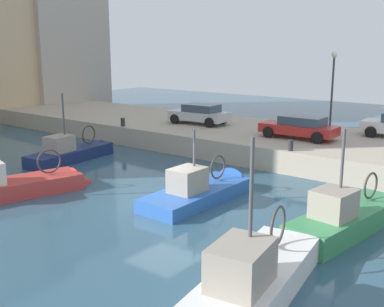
{
  "coord_description": "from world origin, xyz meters",
  "views": [
    {
      "loc": [
        -13.92,
        -12.33,
        6.32
      ],
      "look_at": [
        3.79,
        1.49,
        1.2
      ],
      "focal_mm": 44.19,
      "sensor_mm": 36.0,
      "label": 1
    }
  ],
  "objects_px": {
    "fishing_boat_green": "(350,225)",
    "fishing_boat_red": "(23,191)",
    "fishing_boat_white": "(258,287)",
    "mooring_bollard_north": "(123,122)",
    "fishing_boat_blue": "(203,195)",
    "fishing_boat_navy": "(75,157)",
    "parked_car_silver": "(200,114)",
    "parked_car_red": "(300,127)",
    "quay_streetlamp": "(333,79)",
    "mooring_bollard_mid": "(291,145)"
  },
  "relations": [
    {
      "from": "fishing_boat_red",
      "to": "mooring_bollard_north",
      "type": "distance_m",
      "value": 11.23
    },
    {
      "from": "fishing_boat_green",
      "to": "mooring_bollard_mid",
      "type": "bearing_deg",
      "value": 43.0
    },
    {
      "from": "fishing_boat_white",
      "to": "quay_streetlamp",
      "type": "relative_size",
      "value": 1.44
    },
    {
      "from": "fishing_boat_red",
      "to": "parked_car_silver",
      "type": "height_order",
      "value": "fishing_boat_red"
    },
    {
      "from": "fishing_boat_red",
      "to": "fishing_boat_navy",
      "type": "bearing_deg",
      "value": 31.7
    },
    {
      "from": "fishing_boat_navy",
      "to": "fishing_boat_blue",
      "type": "bearing_deg",
      "value": -96.33
    },
    {
      "from": "quay_streetlamp",
      "to": "mooring_bollard_north",
      "type": "bearing_deg",
      "value": 115.71
    },
    {
      "from": "quay_streetlamp",
      "to": "fishing_boat_green",
      "type": "bearing_deg",
      "value": -154.28
    },
    {
      "from": "parked_car_silver",
      "to": "mooring_bollard_north",
      "type": "bearing_deg",
      "value": 138.71
    },
    {
      "from": "fishing_boat_green",
      "to": "fishing_boat_white",
      "type": "bearing_deg",
      "value": 176.95
    },
    {
      "from": "parked_car_red",
      "to": "parked_car_silver",
      "type": "bearing_deg",
      "value": 85.35
    },
    {
      "from": "fishing_boat_red",
      "to": "parked_car_silver",
      "type": "bearing_deg",
      "value": 3.96
    },
    {
      "from": "fishing_boat_white",
      "to": "parked_car_red",
      "type": "relative_size",
      "value": 1.6
    },
    {
      "from": "fishing_boat_navy",
      "to": "parked_car_silver",
      "type": "xyz_separation_m",
      "value": [
        8.6,
        -2.43,
        1.76
      ]
    },
    {
      "from": "fishing_boat_blue",
      "to": "parked_car_silver",
      "type": "xyz_separation_m",
      "value": [
        9.7,
        7.53,
        1.76
      ]
    },
    {
      "from": "fishing_boat_blue",
      "to": "fishing_boat_white",
      "type": "relative_size",
      "value": 0.9
    },
    {
      "from": "fishing_boat_white",
      "to": "parked_car_red",
      "type": "xyz_separation_m",
      "value": [
        14.56,
        5.83,
        1.7
      ]
    },
    {
      "from": "parked_car_silver",
      "to": "mooring_bollard_north",
      "type": "relative_size",
      "value": 7.55
    },
    {
      "from": "parked_car_red",
      "to": "parked_car_silver",
      "type": "xyz_separation_m",
      "value": [
        0.62,
        7.56,
        0.02
      ]
    },
    {
      "from": "parked_car_red",
      "to": "mooring_bollard_north",
      "type": "xyz_separation_m",
      "value": [
        -3.23,
        10.93,
        -0.39
      ]
    },
    {
      "from": "fishing_boat_navy",
      "to": "quay_streetlamp",
      "type": "distance_m",
      "value": 15.59
    },
    {
      "from": "fishing_boat_red",
      "to": "parked_car_silver",
      "type": "distance_m",
      "value": 14.25
    },
    {
      "from": "fishing_boat_red",
      "to": "mooring_bollard_north",
      "type": "xyz_separation_m",
      "value": [
        10.26,
        4.35,
        1.34
      ]
    },
    {
      "from": "fishing_boat_green",
      "to": "mooring_bollard_mid",
      "type": "relative_size",
      "value": 12.19
    },
    {
      "from": "fishing_boat_white",
      "to": "fishing_boat_red",
      "type": "height_order",
      "value": "fishing_boat_white"
    },
    {
      "from": "fishing_boat_blue",
      "to": "fishing_boat_red",
      "type": "xyz_separation_m",
      "value": [
        -4.41,
        6.55,
        0.0
      ]
    },
    {
      "from": "fishing_boat_blue",
      "to": "fishing_boat_green",
      "type": "bearing_deg",
      "value": -86.2
    },
    {
      "from": "fishing_boat_green",
      "to": "fishing_boat_blue",
      "type": "bearing_deg",
      "value": 93.8
    },
    {
      "from": "fishing_boat_green",
      "to": "mooring_bollard_north",
      "type": "bearing_deg",
      "value": 72.31
    },
    {
      "from": "parked_car_red",
      "to": "mooring_bollard_north",
      "type": "height_order",
      "value": "parked_car_red"
    },
    {
      "from": "parked_car_silver",
      "to": "fishing_boat_navy",
      "type": "bearing_deg",
      "value": 164.24
    },
    {
      "from": "fishing_boat_blue",
      "to": "quay_streetlamp",
      "type": "height_order",
      "value": "quay_streetlamp"
    },
    {
      "from": "fishing_boat_white",
      "to": "mooring_bollard_north",
      "type": "xyz_separation_m",
      "value": [
        11.33,
        16.77,
        1.31
      ]
    },
    {
      "from": "fishing_boat_red",
      "to": "mooring_bollard_mid",
      "type": "relative_size",
      "value": 12.03
    },
    {
      "from": "fishing_boat_green",
      "to": "fishing_boat_red",
      "type": "height_order",
      "value": "fishing_boat_red"
    },
    {
      "from": "fishing_boat_blue",
      "to": "fishing_boat_navy",
      "type": "relative_size",
      "value": 0.98
    },
    {
      "from": "fishing_boat_navy",
      "to": "parked_car_red",
      "type": "height_order",
      "value": "fishing_boat_navy"
    },
    {
      "from": "fishing_boat_red",
      "to": "mooring_bollard_north",
      "type": "height_order",
      "value": "fishing_boat_red"
    },
    {
      "from": "fishing_boat_blue",
      "to": "quay_streetlamp",
      "type": "distance_m",
      "value": 12.32
    },
    {
      "from": "fishing_boat_navy",
      "to": "mooring_bollard_mid",
      "type": "relative_size",
      "value": 11.63
    },
    {
      "from": "fishing_boat_green",
      "to": "parked_car_red",
      "type": "relative_size",
      "value": 1.55
    },
    {
      "from": "fishing_boat_white",
      "to": "parked_car_silver",
      "type": "height_order",
      "value": "fishing_boat_white"
    },
    {
      "from": "fishing_boat_blue",
      "to": "fishing_boat_red",
      "type": "relative_size",
      "value": 0.94
    },
    {
      "from": "parked_car_silver",
      "to": "fishing_boat_white",
      "type": "bearing_deg",
      "value": -138.57
    },
    {
      "from": "fishing_boat_navy",
      "to": "fishing_boat_green",
      "type": "xyz_separation_m",
      "value": [
        -0.69,
        -16.13,
        -0.0
      ]
    },
    {
      "from": "fishing_boat_green",
      "to": "fishing_boat_red",
      "type": "relative_size",
      "value": 1.01
    },
    {
      "from": "fishing_boat_blue",
      "to": "fishing_boat_white",
      "type": "distance_m",
      "value": 8.02
    },
    {
      "from": "fishing_boat_navy",
      "to": "fishing_boat_white",
      "type": "relative_size",
      "value": 0.92
    },
    {
      "from": "fishing_boat_blue",
      "to": "fishing_boat_navy",
      "type": "bearing_deg",
      "value": 83.67
    },
    {
      "from": "fishing_boat_navy",
      "to": "mooring_bollard_mid",
      "type": "distance_m",
      "value": 12.1
    }
  ]
}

